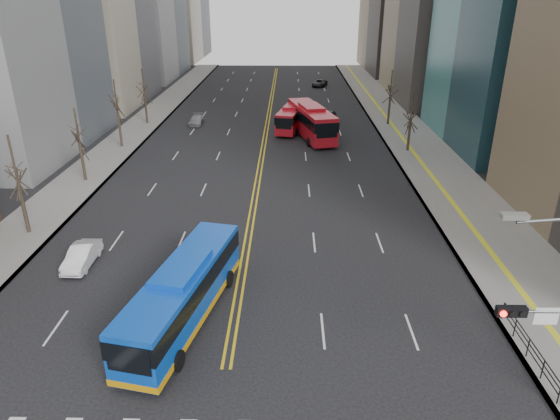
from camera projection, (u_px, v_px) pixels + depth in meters
name	position (u px, v px, depth m)	size (l,w,h in m)	color
sidewalk_right	(411.00, 139.00, 59.58)	(7.00, 130.00, 0.15)	gray
sidewalk_left	(128.00, 137.00, 60.12)	(5.00, 130.00, 0.15)	gray
centerline	(268.00, 119.00, 69.05)	(0.55, 100.00, 0.01)	gold
pedestrian_railing	(529.00, 345.00, 23.61)	(0.06, 6.06, 1.02)	black
street_trees	(186.00, 118.00, 48.48)	(35.20, 47.20, 7.60)	#2C211B
blue_bus	(183.00, 292.00, 26.10)	(4.82, 11.78, 3.37)	blue
red_bus_near	(311.00, 119.00, 59.77)	(5.68, 12.54, 3.85)	red
red_bus_far	(292.00, 116.00, 63.16)	(4.25, 10.03, 3.14)	red
car_white	(82.00, 256.00, 31.91)	(1.38, 3.95, 1.30)	white
car_dark_mid	(329.00, 116.00, 67.18)	(1.79, 4.46, 1.52)	black
car_silver	(196.00, 120.00, 65.99)	(1.66, 4.08, 1.18)	gray
car_dark_far	(320.00, 83.00, 92.66)	(2.07, 4.49, 1.25)	black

